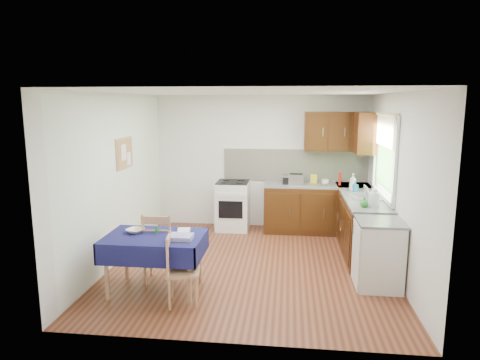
# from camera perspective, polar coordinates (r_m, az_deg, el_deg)

# --- Properties ---
(floor) EXTENTS (4.20, 4.20, 0.00)m
(floor) POSITION_cam_1_polar(r_m,az_deg,el_deg) (6.42, 1.42, -11.27)
(floor) COLOR #4F2315
(floor) RESTS_ON ground
(ceiling) EXTENTS (4.00, 4.20, 0.02)m
(ceiling) POSITION_cam_1_polar(r_m,az_deg,el_deg) (5.98, 1.53, 11.62)
(ceiling) COLOR white
(ceiling) RESTS_ON wall_back
(wall_back) EXTENTS (4.00, 0.02, 2.50)m
(wall_back) POSITION_cam_1_polar(r_m,az_deg,el_deg) (8.15, 2.78, 2.43)
(wall_back) COLOR white
(wall_back) RESTS_ON ground
(wall_front) EXTENTS (4.00, 0.02, 2.50)m
(wall_front) POSITION_cam_1_polar(r_m,az_deg,el_deg) (4.04, -1.17, -5.63)
(wall_front) COLOR white
(wall_front) RESTS_ON ground
(wall_left) EXTENTS (0.02, 4.20, 2.50)m
(wall_left) POSITION_cam_1_polar(r_m,az_deg,el_deg) (6.56, -16.21, 0.13)
(wall_left) COLOR white
(wall_left) RESTS_ON ground
(wall_right) EXTENTS (0.02, 4.20, 2.50)m
(wall_right) POSITION_cam_1_polar(r_m,az_deg,el_deg) (6.23, 20.12, -0.61)
(wall_right) COLOR white
(wall_right) RESTS_ON ground
(base_cabinets) EXTENTS (1.90, 2.30, 0.86)m
(base_cabinets) POSITION_cam_1_polar(r_m,az_deg,el_deg) (7.51, 12.72, -4.87)
(base_cabinets) COLOR #311D08
(base_cabinets) RESTS_ON ground
(worktop_back) EXTENTS (1.90, 0.60, 0.04)m
(worktop_back) POSITION_cam_1_polar(r_m,az_deg,el_deg) (7.91, 10.23, -0.67)
(worktop_back) COLOR slate
(worktop_back) RESTS_ON base_cabinets
(worktop_right) EXTENTS (0.60, 1.70, 0.04)m
(worktop_right) POSITION_cam_1_polar(r_m,az_deg,el_deg) (6.87, 16.24, -2.58)
(worktop_right) COLOR slate
(worktop_right) RESTS_ON base_cabinets
(worktop_corner) EXTENTS (0.60, 0.60, 0.04)m
(worktop_corner) POSITION_cam_1_polar(r_m,az_deg,el_deg) (7.98, 14.89, -0.76)
(worktop_corner) COLOR slate
(worktop_corner) RESTS_ON base_cabinets
(splashback) EXTENTS (2.70, 0.02, 0.60)m
(splashback) POSITION_cam_1_polar(r_m,az_deg,el_deg) (8.12, 7.35, 1.98)
(splashback) COLOR beige
(splashback) RESTS_ON wall_back
(upper_cabinets) EXTENTS (1.20, 0.85, 0.70)m
(upper_cabinets) POSITION_cam_1_polar(r_m,az_deg,el_deg) (7.83, 13.94, 6.24)
(upper_cabinets) COLOR #311D08
(upper_cabinets) RESTS_ON wall_back
(stove) EXTENTS (0.60, 0.61, 0.92)m
(stove) POSITION_cam_1_polar(r_m,az_deg,el_deg) (8.05, -0.97, -3.39)
(stove) COLOR white
(stove) RESTS_ON ground
(window) EXTENTS (0.04, 1.48, 1.26)m
(window) POSITION_cam_1_polar(r_m,az_deg,el_deg) (6.85, 18.74, 3.79)
(window) COLOR #2C4F20
(window) RESTS_ON wall_right
(fridge) EXTENTS (0.58, 0.60, 0.89)m
(fridge) POSITION_cam_1_polar(r_m,az_deg,el_deg) (5.85, 17.99, -9.37)
(fridge) COLOR white
(fridge) RESTS_ON ground
(corkboard) EXTENTS (0.04, 0.62, 0.47)m
(corkboard) POSITION_cam_1_polar(r_m,az_deg,el_deg) (6.77, -15.15, 3.47)
(corkboard) COLOR tan
(corkboard) RESTS_ON wall_left
(dining_table) EXTENTS (1.21, 0.82, 0.73)m
(dining_table) POSITION_cam_1_polar(r_m,az_deg,el_deg) (5.49, -11.30, -8.31)
(dining_table) COLOR #111042
(dining_table) RESTS_ON ground
(chair_far) EXTENTS (0.46, 0.46, 0.95)m
(chair_far) POSITION_cam_1_polar(r_m,az_deg,el_deg) (5.80, -10.73, -8.55)
(chair_far) COLOR tan
(chair_far) RESTS_ON ground
(chair_near) EXTENTS (0.44, 0.44, 0.85)m
(chair_near) POSITION_cam_1_polar(r_m,az_deg,el_deg) (5.16, -8.07, -11.51)
(chair_near) COLOR tan
(chair_near) RESTS_ON ground
(toaster) EXTENTS (0.27, 0.16, 0.21)m
(toaster) POSITION_cam_1_polar(r_m,az_deg,el_deg) (7.81, 7.47, 0.11)
(toaster) COLOR #B0AFB4
(toaster) RESTS_ON worktop_back
(sandwich_press) EXTENTS (0.28, 0.24, 0.16)m
(sandwich_press) POSITION_cam_1_polar(r_m,az_deg,el_deg) (7.85, 6.72, 0.07)
(sandwich_press) COLOR black
(sandwich_press) RESTS_ON worktop_back
(sauce_bottle) EXTENTS (0.05, 0.05, 0.23)m
(sauce_bottle) POSITION_cam_1_polar(r_m,az_deg,el_deg) (7.86, 13.19, 0.15)
(sauce_bottle) COLOR red
(sauce_bottle) RESTS_ON worktop_back
(yellow_packet) EXTENTS (0.12, 0.08, 0.15)m
(yellow_packet) POSITION_cam_1_polar(r_m,az_deg,el_deg) (7.99, 9.80, 0.15)
(yellow_packet) COLOR yellow
(yellow_packet) RESTS_ON worktop_back
(dish_rack) EXTENTS (0.42, 0.32, 0.20)m
(dish_rack) POSITION_cam_1_polar(r_m,az_deg,el_deg) (6.87, 16.53, -2.21)
(dish_rack) COLOR gray
(dish_rack) RESTS_ON worktop_right
(kettle) EXTENTS (0.16, 0.16, 0.27)m
(kettle) POSITION_cam_1_polar(r_m,az_deg,el_deg) (6.38, 17.46, -2.33)
(kettle) COLOR white
(kettle) RESTS_ON worktop_right
(cup) EXTENTS (0.13, 0.13, 0.10)m
(cup) POSITION_cam_1_polar(r_m,az_deg,el_deg) (7.85, 11.28, -0.28)
(cup) COLOR silver
(cup) RESTS_ON worktop_back
(soap_bottle_a) EXTENTS (0.16, 0.16, 0.30)m
(soap_bottle_a) POSITION_cam_1_polar(r_m,az_deg,el_deg) (7.39, 14.81, -0.29)
(soap_bottle_a) COLOR white
(soap_bottle_a) RESTS_ON worktop_right
(soap_bottle_b) EXTENTS (0.11, 0.11, 0.18)m
(soap_bottle_b) POSITION_cam_1_polar(r_m,az_deg,el_deg) (7.36, 15.09, -0.79)
(soap_bottle_b) COLOR #1B66A3
(soap_bottle_b) RESTS_ON worktop_right
(soap_bottle_c) EXTENTS (0.16, 0.16, 0.15)m
(soap_bottle_c) POSITION_cam_1_polar(r_m,az_deg,el_deg) (6.29, 16.24, -2.85)
(soap_bottle_c) COLOR #227D25
(soap_bottle_c) RESTS_ON worktop_right
(plate_bowl) EXTENTS (0.27, 0.27, 0.05)m
(plate_bowl) POSITION_cam_1_polar(r_m,az_deg,el_deg) (5.61, -13.80, -6.59)
(plate_bowl) COLOR #F6E8C9
(plate_bowl) RESTS_ON dining_table
(book) EXTENTS (0.20, 0.24, 0.02)m
(book) POSITION_cam_1_polar(r_m,az_deg,el_deg) (5.58, -8.33, -6.69)
(book) COLOR white
(book) RESTS_ON dining_table
(spice_jar) EXTENTS (0.04, 0.04, 0.09)m
(spice_jar) POSITION_cam_1_polar(r_m,az_deg,el_deg) (5.54, -11.07, -6.52)
(spice_jar) COLOR #228034
(spice_jar) RESTS_ON dining_table
(tea_towel) EXTENTS (0.30, 0.23, 0.05)m
(tea_towel) POSITION_cam_1_polar(r_m,az_deg,el_deg) (5.25, -7.96, -7.55)
(tea_towel) COLOR navy
(tea_towel) RESTS_ON dining_table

